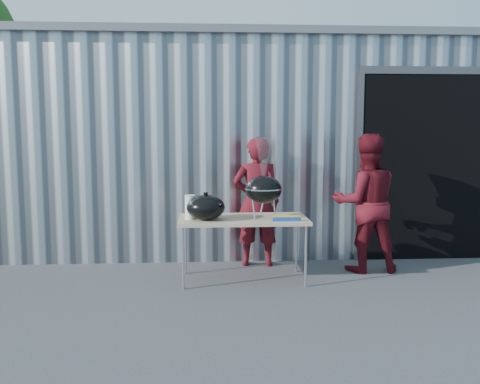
{
  "coord_description": "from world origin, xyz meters",
  "views": [
    {
      "loc": [
        0.01,
        -5.34,
        1.81
      ],
      "look_at": [
        0.41,
        0.85,
        1.05
      ],
      "focal_mm": 40.0,
      "sensor_mm": 36.0,
      "label": 1
    }
  ],
  "objects": [
    {
      "name": "person_cook",
      "position": [
        0.67,
        1.5,
        0.84
      ],
      "size": [
        0.64,
        0.44,
        1.68
      ],
      "primitive_type": "imported",
      "rotation": [
        0.0,
        0.0,
        3.08
      ],
      "color": "#550F18",
      "rests_on": "ground"
    },
    {
      "name": "ground",
      "position": [
        0.0,
        0.0,
        0.0
      ],
      "size": [
        80.0,
        80.0,
        0.0
      ],
      "primitive_type": "plane",
      "color": "#414143"
    },
    {
      "name": "kettle_grill",
      "position": [
        0.68,
        0.77,
        1.17
      ],
      "size": [
        0.44,
        0.44,
        0.94
      ],
      "color": "black",
      "rests_on": "folding_table"
    },
    {
      "name": "person_bystander",
      "position": [
        2.01,
        1.15,
        0.86
      ],
      "size": [
        0.84,
        0.66,
        1.72
      ],
      "primitive_type": "imported",
      "rotation": [
        0.0,
        0.0,
        3.14
      ],
      "color": "#550F18",
      "rests_on": "ground"
    },
    {
      "name": "foil_box",
      "position": [
        0.92,
        0.56,
        0.78
      ],
      "size": [
        0.32,
        0.05,
        0.06
      ],
      "color": "#193EA6",
      "rests_on": "folding_table"
    },
    {
      "name": "building",
      "position": [
        0.92,
        4.59,
        1.54
      ],
      "size": [
        8.2,
        6.2,
        3.1
      ],
      "color": "silver",
      "rests_on": "ground"
    },
    {
      "name": "folding_table",
      "position": [
        0.44,
        0.81,
        0.71
      ],
      "size": [
        1.5,
        0.75,
        0.75
      ],
      "color": "tan",
      "rests_on": "ground"
    },
    {
      "name": "white_tub",
      "position": [
        -0.11,
        1.03,
        0.8
      ],
      "size": [
        0.2,
        0.15,
        0.1
      ],
      "primitive_type": "cube",
      "color": "white",
      "rests_on": "folding_table"
    },
    {
      "name": "paper_towels",
      "position": [
        -0.17,
        0.76,
        0.89
      ],
      "size": [
        0.12,
        0.12,
        0.28
      ],
      "primitive_type": "cylinder",
      "color": "white",
      "rests_on": "folding_table"
    },
    {
      "name": "grill_lid",
      "position": [
        0.01,
        0.71,
        0.89
      ],
      "size": [
        0.44,
        0.44,
        0.32
      ],
      "color": "black",
      "rests_on": "folding_table"
    }
  ]
}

